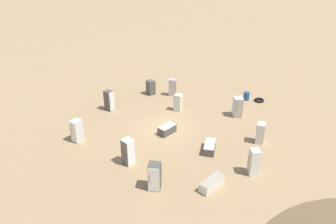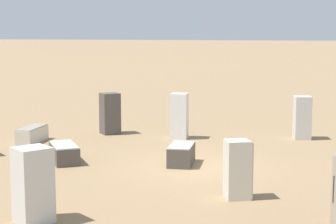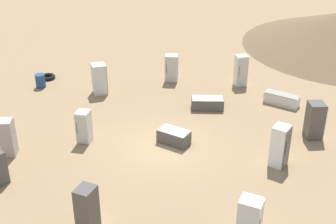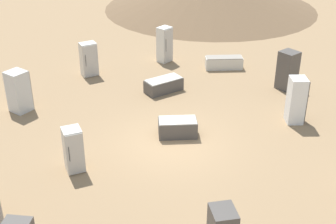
{
  "view_description": "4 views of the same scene",
  "coord_description": "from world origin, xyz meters",
  "px_view_note": "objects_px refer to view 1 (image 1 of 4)",
  "views": [
    {
      "loc": [
        -20.71,
        11.34,
        13.89
      ],
      "look_at": [
        0.57,
        -0.61,
        1.27
      ],
      "focal_mm": 35.0,
      "sensor_mm": 36.0,
      "label": 1
    },
    {
      "loc": [
        7.73,
        -16.71,
        4.36
      ],
      "look_at": [
        -0.85,
        -0.28,
        1.83
      ],
      "focal_mm": 60.0,
      "sensor_mm": 36.0,
      "label": 2
    },
    {
      "loc": [
        12.1,
        14.41,
        11.62
      ],
      "look_at": [
        -1.39,
        -1.31,
        0.82
      ],
      "focal_mm": 50.0,
      "sensor_mm": 36.0,
      "label": 3
    },
    {
      "loc": [
        14.81,
        3.57,
        9.28
      ],
      "look_at": [
        0.99,
        0.1,
        1.8
      ],
      "focal_mm": 50.0,
      "sensor_mm": 36.0,
      "label": 4
    }
  ],
  "objects_px": {
    "discarded_fridge_1": "(109,101)",
    "discarded_fridge_11": "(151,87)",
    "discarded_fridge_3": "(173,87)",
    "discarded_fridge_12": "(178,103)",
    "discarded_fridge_0": "(155,176)",
    "discarded_fridge_8": "(77,131)",
    "discarded_fridge_5": "(212,183)",
    "scrap_tire": "(259,100)",
    "discarded_fridge_6": "(254,162)",
    "discarded_fridge_10": "(260,133)",
    "discarded_fridge_2": "(238,107)",
    "discarded_fridge_9": "(210,147)",
    "rusty_barrel": "(246,96)",
    "discarded_fridge_4": "(128,152)",
    "discarded_fridge_7": "(167,129)"
  },
  "relations": [
    {
      "from": "discarded_fridge_3",
      "to": "scrap_tire",
      "type": "bearing_deg",
      "value": 89.7
    },
    {
      "from": "discarded_fridge_5",
      "to": "discarded_fridge_3",
      "type": "bearing_deg",
      "value": 143.03
    },
    {
      "from": "discarded_fridge_6",
      "to": "discarded_fridge_3",
      "type": "bearing_deg",
      "value": 20.1
    },
    {
      "from": "discarded_fridge_11",
      "to": "scrap_tire",
      "type": "distance_m",
      "value": 10.94
    },
    {
      "from": "scrap_tire",
      "to": "discarded_fridge_1",
      "type": "bearing_deg",
      "value": 68.01
    },
    {
      "from": "discarded_fridge_3",
      "to": "discarded_fridge_12",
      "type": "relative_size",
      "value": 1.1
    },
    {
      "from": "discarded_fridge_8",
      "to": "discarded_fridge_11",
      "type": "height_order",
      "value": "discarded_fridge_8"
    },
    {
      "from": "discarded_fridge_9",
      "to": "rusty_barrel",
      "type": "bearing_deg",
      "value": -104.58
    },
    {
      "from": "discarded_fridge_6",
      "to": "discarded_fridge_11",
      "type": "xyz_separation_m",
      "value": [
        15.14,
        0.07,
        -0.21
      ]
    },
    {
      "from": "discarded_fridge_7",
      "to": "discarded_fridge_12",
      "type": "bearing_deg",
      "value": 119.31
    },
    {
      "from": "discarded_fridge_2",
      "to": "discarded_fridge_5",
      "type": "xyz_separation_m",
      "value": [
        -6.81,
        7.77,
        -0.58
      ]
    },
    {
      "from": "discarded_fridge_5",
      "to": "discarded_fridge_6",
      "type": "height_order",
      "value": "discarded_fridge_6"
    },
    {
      "from": "discarded_fridge_1",
      "to": "discarded_fridge_5",
      "type": "distance_m",
      "value": 13.73
    },
    {
      "from": "discarded_fridge_11",
      "to": "rusty_barrel",
      "type": "relative_size",
      "value": 1.83
    },
    {
      "from": "discarded_fridge_7",
      "to": "rusty_barrel",
      "type": "height_order",
      "value": "rusty_barrel"
    },
    {
      "from": "discarded_fridge_9",
      "to": "discarded_fridge_10",
      "type": "relative_size",
      "value": 1.08
    },
    {
      "from": "discarded_fridge_10",
      "to": "scrap_tire",
      "type": "height_order",
      "value": "discarded_fridge_10"
    },
    {
      "from": "discarded_fridge_12",
      "to": "discarded_fridge_11",
      "type": "bearing_deg",
      "value": 59.73
    },
    {
      "from": "discarded_fridge_9",
      "to": "discarded_fridge_10",
      "type": "bearing_deg",
      "value": -151.07
    },
    {
      "from": "discarded_fridge_2",
      "to": "discarded_fridge_11",
      "type": "xyz_separation_m",
      "value": [
        8.11,
        4.62,
        -0.16
      ]
    },
    {
      "from": "discarded_fridge_1",
      "to": "discarded_fridge_11",
      "type": "bearing_deg",
      "value": 169.94
    },
    {
      "from": "discarded_fridge_4",
      "to": "discarded_fridge_6",
      "type": "bearing_deg",
      "value": -142.86
    },
    {
      "from": "discarded_fridge_0",
      "to": "discarded_fridge_3",
      "type": "distance_m",
      "value": 14.36
    },
    {
      "from": "discarded_fridge_8",
      "to": "scrap_tire",
      "type": "bearing_deg",
      "value": -120.09
    },
    {
      "from": "discarded_fridge_1",
      "to": "discarded_fridge_7",
      "type": "xyz_separation_m",
      "value": [
        -6.34,
        -2.6,
        -0.61
      ]
    },
    {
      "from": "discarded_fridge_6",
      "to": "scrap_tire",
      "type": "relative_size",
      "value": 1.99
    },
    {
      "from": "discarded_fridge_0",
      "to": "discarded_fridge_5",
      "type": "height_order",
      "value": "discarded_fridge_0"
    },
    {
      "from": "discarded_fridge_4",
      "to": "discarded_fridge_7",
      "type": "bearing_deg",
      "value": -78.28
    },
    {
      "from": "discarded_fridge_3",
      "to": "discarded_fridge_5",
      "type": "bearing_deg",
      "value": 18.4
    },
    {
      "from": "discarded_fridge_8",
      "to": "scrap_tire",
      "type": "height_order",
      "value": "discarded_fridge_8"
    },
    {
      "from": "discarded_fridge_4",
      "to": "discarded_fridge_5",
      "type": "relative_size",
      "value": 0.96
    },
    {
      "from": "discarded_fridge_2",
      "to": "scrap_tire",
      "type": "xyz_separation_m",
      "value": [
        1.32,
        -3.94,
        -0.79
      ]
    },
    {
      "from": "discarded_fridge_2",
      "to": "discarded_fridge_5",
      "type": "bearing_deg",
      "value": 63.82
    },
    {
      "from": "discarded_fridge_4",
      "to": "discarded_fridge_10",
      "type": "xyz_separation_m",
      "value": [
        -2.48,
        -10.0,
        -0.12
      ]
    },
    {
      "from": "discarded_fridge_0",
      "to": "discarded_fridge_8",
      "type": "bearing_deg",
      "value": -34.64
    },
    {
      "from": "discarded_fridge_11",
      "to": "discarded_fridge_8",
      "type": "bearing_deg",
      "value": -156.83
    },
    {
      "from": "discarded_fridge_10",
      "to": "discarded_fridge_11",
      "type": "bearing_deg",
      "value": 62.36
    },
    {
      "from": "discarded_fridge_7",
      "to": "discarded_fridge_8",
      "type": "xyz_separation_m",
      "value": [
        2.42,
        6.68,
        0.57
      ]
    },
    {
      "from": "discarded_fridge_3",
      "to": "discarded_fridge_6",
      "type": "relative_size",
      "value": 0.92
    },
    {
      "from": "discarded_fridge_3",
      "to": "discarded_fridge_10",
      "type": "relative_size",
      "value": 1.04
    },
    {
      "from": "discarded_fridge_2",
      "to": "scrap_tire",
      "type": "relative_size",
      "value": 1.89
    },
    {
      "from": "discarded_fridge_0",
      "to": "discarded_fridge_1",
      "type": "relative_size",
      "value": 0.96
    },
    {
      "from": "discarded_fridge_2",
      "to": "discarded_fridge_4",
      "type": "relative_size",
      "value": 0.93
    },
    {
      "from": "discarded_fridge_3",
      "to": "discarded_fridge_10",
      "type": "bearing_deg",
      "value": 45.92
    },
    {
      "from": "rusty_barrel",
      "to": "discarded_fridge_3",
      "type": "bearing_deg",
      "value": 52.39
    },
    {
      "from": "discarded_fridge_6",
      "to": "scrap_tire",
      "type": "height_order",
      "value": "discarded_fridge_6"
    },
    {
      "from": "discarded_fridge_1",
      "to": "discarded_fridge_11",
      "type": "relative_size",
      "value": 1.29
    },
    {
      "from": "discarded_fridge_5",
      "to": "discarded_fridge_10",
      "type": "distance_m",
      "value": 6.89
    },
    {
      "from": "discarded_fridge_3",
      "to": "discarded_fridge_6",
      "type": "xyz_separation_m",
      "value": [
        -13.77,
        1.72,
        0.07
      ]
    },
    {
      "from": "discarded_fridge_4",
      "to": "discarded_fridge_7",
      "type": "xyz_separation_m",
      "value": [
        2.26,
        -4.38,
        -0.62
      ]
    }
  ]
}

